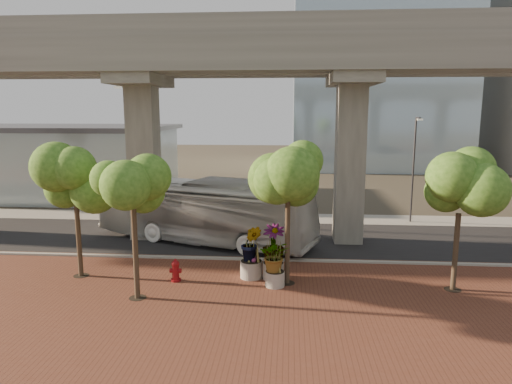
{
  "coord_description": "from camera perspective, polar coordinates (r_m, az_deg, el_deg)",
  "views": [
    {
      "loc": [
        2.58,
        -24.27,
        7.54
      ],
      "look_at": [
        0.74,
        0.5,
        3.16
      ],
      "focal_mm": 32.0,
      "sensor_mm": 36.0,
      "label": 1
    }
  ],
  "objects": [
    {
      "name": "planter_front",
      "position": [
        19.84,
        2.39,
        -8.27
      ],
      "size": [
        1.89,
        1.89,
        2.07
      ],
      "color": "#AFA79E",
      "rests_on": "ground"
    },
    {
      "name": "transit_viaduct",
      "position": [
        26.4,
        -1.37,
        9.46
      ],
      "size": [
        72.0,
        5.6,
        12.4
      ],
      "color": "gray",
      "rests_on": "ground"
    },
    {
      "name": "planter_right",
      "position": [
        20.63,
        2.18,
        -6.79
      ],
      "size": [
        2.35,
        2.35,
        2.5
      ],
      "color": "#B0A99F",
      "rests_on": "ground"
    },
    {
      "name": "streetlamp_east",
      "position": [
        32.52,
        19.15,
        3.53
      ],
      "size": [
        0.35,
        1.04,
        7.15
      ],
      "color": "#2E2E33",
      "rests_on": "ground"
    },
    {
      "name": "transit_bus",
      "position": [
        26.66,
        -6.61,
        -2.4
      ],
      "size": [
        13.47,
        7.59,
        3.69
      ],
      "primitive_type": "imported",
      "rotation": [
        0.0,
        0.0,
        1.21
      ],
      "color": "silver",
      "rests_on": "ground"
    },
    {
      "name": "street_tree_far_west",
      "position": [
        21.85,
        -21.75,
        1.66
      ],
      "size": [
        3.48,
        3.48,
        6.18
      ],
      "color": "#4D3B2C",
      "rests_on": "ground"
    },
    {
      "name": "ground",
      "position": [
        25.55,
        -1.75,
        -7.16
      ],
      "size": [
        160.0,
        160.0,
        0.0
      ],
      "primitive_type": "plane",
      "color": "#3E392D",
      "rests_on": "ground"
    },
    {
      "name": "planter_left",
      "position": [
        20.76,
        -0.61,
        -6.77
      ],
      "size": [
        2.23,
        2.23,
        2.45
      ],
      "color": "gray",
      "rests_on": "ground"
    },
    {
      "name": "far_sidewalk",
      "position": [
        32.75,
        -0.38,
        -3.25
      ],
      "size": [
        90.0,
        3.0,
        0.06
      ],
      "primitive_type": "cube",
      "color": "#99978E",
      "rests_on": "ground"
    },
    {
      "name": "streetlamp_west",
      "position": [
        31.64,
        -15.89,
        5.71
      ],
      "size": [
        0.46,
        1.33,
        9.21
      ],
      "color": "#29292E",
      "rests_on": "ground"
    },
    {
      "name": "brick_plaza",
      "position": [
        18.11,
        -4.47,
        -14.53
      ],
      "size": [
        70.0,
        13.0,
        0.06
      ],
      "primitive_type": "cube",
      "color": "brown",
      "rests_on": "ground"
    },
    {
      "name": "asphalt_road",
      "position": [
        27.45,
        -1.31,
        -5.89
      ],
      "size": [
        90.0,
        8.0,
        0.04
      ],
      "primitive_type": "cube",
      "color": "black",
      "rests_on": "ground"
    },
    {
      "name": "street_tree_near_west",
      "position": [
        18.41,
        -15.21,
        0.81
      ],
      "size": [
        3.06,
        3.06,
        6.07
      ],
      "color": "#4D3B2C",
      "rests_on": "ground"
    },
    {
      "name": "street_tree_far_east",
      "position": [
        20.49,
        24.19,
        0.16
      ],
      "size": [
        3.35,
        3.35,
        5.84
      ],
      "color": "#4D3B2C",
      "rests_on": "ground"
    },
    {
      "name": "street_tree_near_east",
      "position": [
        19.4,
        4.05,
        2.24
      ],
      "size": [
        3.46,
        3.46,
        6.47
      ],
      "color": "#4D3B2C",
      "rests_on": "ground"
    },
    {
      "name": "fire_hydrant",
      "position": [
        20.95,
        -10.02,
        -9.63
      ],
      "size": [
        0.51,
        0.46,
        1.02
      ],
      "color": "maroon",
      "rests_on": "ground"
    },
    {
      "name": "station_pavilion",
      "position": [
        46.37,
        -24.96,
        3.73
      ],
      "size": [
        23.0,
        13.0,
        6.3
      ],
      "color": "silver",
      "rests_on": "ground"
    },
    {
      "name": "curb_strip",
      "position": [
        23.63,
        -2.26,
        -8.4
      ],
      "size": [
        70.0,
        0.25,
        0.16
      ],
      "primitive_type": "cube",
      "color": "#99978E",
      "rests_on": "ground"
    }
  ]
}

